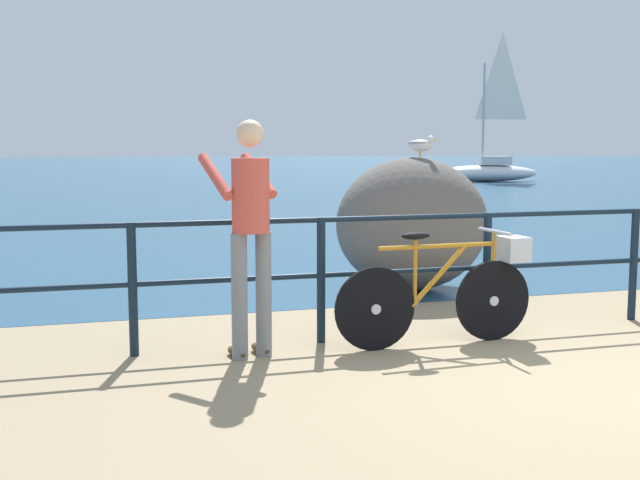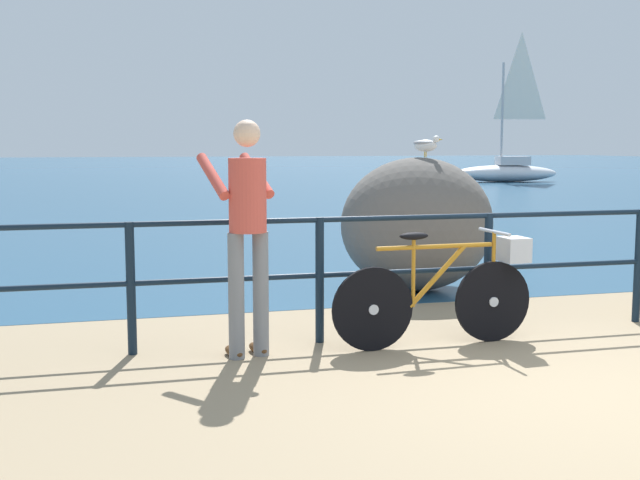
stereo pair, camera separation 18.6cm
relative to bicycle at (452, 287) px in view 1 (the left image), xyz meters
The scene contains 8 objects.
ground_plane 18.66m from the bicycle, 88.50° to the left, with size 120.00×120.00×0.10m, color #937F60.
sea_surface 46.61m from the bicycle, 89.40° to the left, with size 120.00×90.00×0.01m, color navy.
promenade_railing 0.62m from the bicycle, 35.25° to the left, with size 8.97×0.07×1.02m.
bicycle is the anchor object (origin of this frame).
person_at_railing 1.72m from the bicycle, behind, with size 0.55×0.67×1.78m.
breakwater_boulder_main 2.41m from the bicycle, 74.94° to the left, with size 1.69×1.36×1.46m.
seagull 2.66m from the bicycle, 72.99° to the left, with size 0.30×0.28×0.23m.
sailboat 28.05m from the bicycle, 61.29° to the left, with size 4.54×1.93×6.16m.
Camera 1 is at (-3.28, -4.41, 1.61)m, focal length 44.93 mm.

